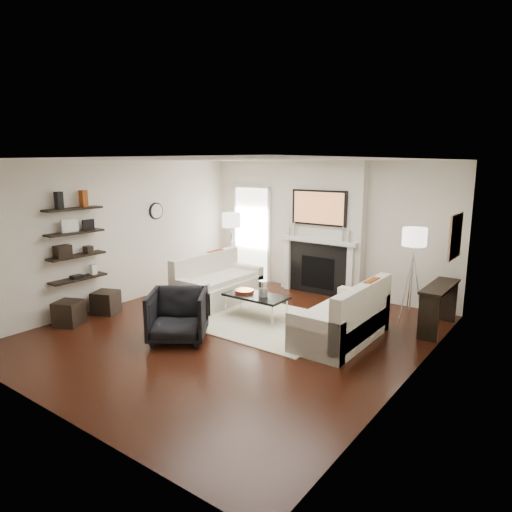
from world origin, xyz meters
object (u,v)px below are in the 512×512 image
Objects in this scene: coffee_table at (256,296)px; armchair at (178,313)px; lamp_right_shade at (415,237)px; loveseat_left_base at (219,292)px; loveseat_right_base at (341,327)px; ottoman_near at (106,302)px; lamp_left_shade at (231,220)px.

coffee_table is 1.54m from armchair.
coffee_table is at bearing -145.66° from lamp_right_shade.
loveseat_right_base is at bearing -7.66° from loveseat_left_base.
coffee_table is 2.72m from ottoman_near.
loveseat_right_base is at bearing -24.10° from lamp_left_shade.
loveseat_right_base and coffee_table have the same top height.
lamp_left_shade reaches higher than armchair.
coffee_table is at bearing -40.20° from lamp_left_shade.
lamp_left_shade is (-0.59, 1.13, 1.24)m from loveseat_left_base.
loveseat_left_base is at bearing 54.31° from ottoman_near.
loveseat_right_base is at bearing -1.56° from coffee_table.
loveseat_right_base is at bearing 0.49° from armchair.
loveseat_left_base reaches higher than ottoman_near.
ottoman_near is at bearing -161.68° from loveseat_right_base.
armchair is at bearing -130.40° from lamp_right_shade.
lamp_left_shade reaches higher than ottoman_near.
lamp_right_shade reaches higher than ottoman_near.
coffee_table is (-1.63, 0.04, 0.19)m from loveseat_right_base.
ottoman_near is (-1.21, -1.69, -0.01)m from loveseat_left_base.
loveseat_left_base is 4.50× the size of lamp_left_shade.
lamp_left_shade reaches higher than loveseat_right_base.
lamp_left_shade is at bearing 139.80° from coffee_table.
loveseat_right_base is 2.11× the size of armchair.
armchair is at bearing -103.67° from coffee_table.
loveseat_left_base is 3.72m from lamp_right_shade.
armchair reaches higher than loveseat_left_base.
armchair is (-1.99, -1.45, 0.22)m from loveseat_right_base.
armchair reaches higher than loveseat_right_base.
lamp_right_shade is (3.31, 1.16, 1.24)m from loveseat_left_base.
loveseat_left_base is 1.78m from lamp_left_shade.
loveseat_left_base is at bearing -62.35° from lamp_left_shade.
loveseat_right_base is 4.50× the size of ottoman_near.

